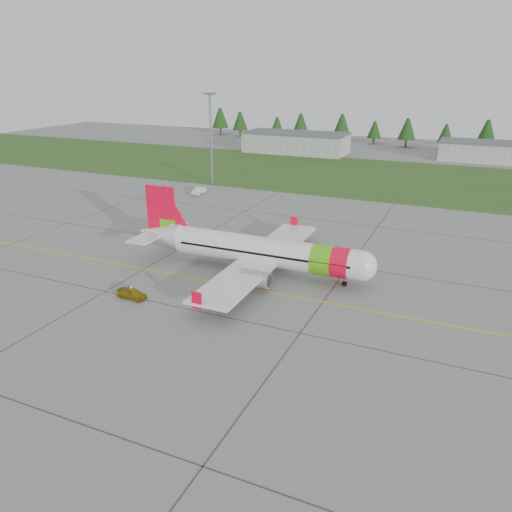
% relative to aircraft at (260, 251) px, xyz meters
% --- Properties ---
extents(ground, '(320.00, 320.00, 0.00)m').
position_rel_aircraft_xyz_m(ground, '(0.41, -13.38, -2.97)').
color(ground, gray).
rests_on(ground, ground).
extents(aircraft, '(33.95, 31.12, 10.29)m').
position_rel_aircraft_xyz_m(aircraft, '(0.00, 0.00, 0.00)').
color(aircraft, silver).
rests_on(aircraft, ground).
extents(follow_me_car, '(1.37, 1.59, 3.80)m').
position_rel_aircraft_xyz_m(follow_me_car, '(-10.48, -13.60, -1.07)').
color(follow_me_car, '#DFBA0C').
rests_on(follow_me_car, ground).
extents(service_van, '(1.74, 1.65, 4.65)m').
position_rel_aircraft_xyz_m(service_van, '(-29.51, 34.72, -0.64)').
color(service_van, silver).
rests_on(service_van, ground).
extents(grass_strip, '(320.00, 50.00, 0.03)m').
position_rel_aircraft_xyz_m(grass_strip, '(0.41, 68.62, -2.95)').
color(grass_strip, '#30561E').
rests_on(grass_strip, ground).
extents(taxi_guideline, '(120.00, 0.25, 0.02)m').
position_rel_aircraft_xyz_m(taxi_guideline, '(0.41, -5.38, -2.96)').
color(taxi_guideline, gold).
rests_on(taxi_guideline, ground).
extents(hangar_west, '(32.00, 14.00, 6.00)m').
position_rel_aircraft_xyz_m(hangar_west, '(-29.59, 96.62, 0.03)').
color(hangar_west, '#A8A8A3').
rests_on(hangar_west, ground).
extents(hangar_east, '(24.00, 12.00, 5.20)m').
position_rel_aircraft_xyz_m(hangar_east, '(25.41, 104.62, -0.37)').
color(hangar_east, '#A8A8A3').
rests_on(hangar_east, ground).
extents(floodlight_mast, '(0.50, 0.50, 20.00)m').
position_rel_aircraft_xyz_m(floodlight_mast, '(-31.59, 44.62, 7.03)').
color(floodlight_mast, slate).
rests_on(floodlight_mast, ground).
extents(treeline, '(160.00, 8.00, 10.00)m').
position_rel_aircraft_xyz_m(treeline, '(0.41, 124.62, 2.03)').
color(treeline, '#1C3F14').
rests_on(treeline, ground).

